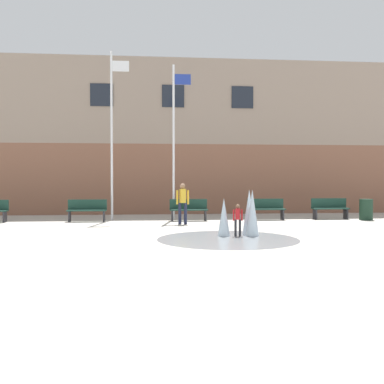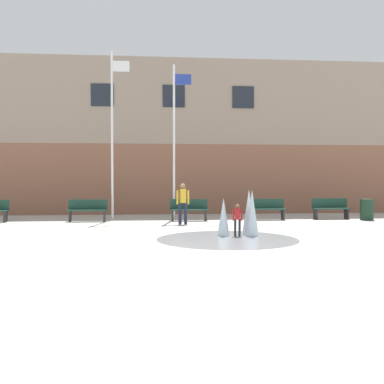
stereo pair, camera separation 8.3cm
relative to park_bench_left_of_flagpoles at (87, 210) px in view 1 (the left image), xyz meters
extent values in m
plane|color=#B2ADA3|center=(3.76, -11.24, -0.48)|extent=(100.00, 100.00, 0.00)
cube|color=brown|center=(3.76, 6.53, 1.28)|extent=(36.00, 6.00, 3.52)
cube|color=gray|center=(3.76, 6.53, 5.18)|extent=(36.00, 6.00, 4.30)
cube|color=#1E232D|center=(0.26, 3.51, 5.40)|extent=(1.10, 0.06, 1.10)
cube|color=#1E232D|center=(3.76, 3.51, 5.40)|extent=(1.10, 0.06, 1.10)
cube|color=#1E232D|center=(7.26, 3.51, 5.40)|extent=(1.10, 0.06, 1.10)
cylinder|color=gray|center=(4.86, -5.93, -0.48)|extent=(4.16, 4.16, 0.01)
cone|color=silver|center=(4.87, -5.21, 0.11)|extent=(0.39, 0.39, 1.18)
cone|color=silver|center=(5.74, -5.27, 0.24)|extent=(0.43, 0.43, 1.44)
cone|color=silver|center=(5.70, -5.04, 0.24)|extent=(0.43, 0.43, 1.44)
cube|color=#28282D|center=(-3.30, -0.01, -0.26)|extent=(0.06, 0.40, 0.44)
cube|color=#28282D|center=(-0.70, -0.06, -0.26)|extent=(0.06, 0.40, 0.44)
cube|color=#28282D|center=(0.70, -0.06, -0.26)|extent=(0.06, 0.40, 0.44)
cube|color=#19382D|center=(0.00, -0.06, -0.01)|extent=(1.60, 0.44, 0.05)
cube|color=#19382D|center=(0.00, 0.14, 0.22)|extent=(1.60, 0.04, 0.42)
cube|color=#28282D|center=(3.52, -0.11, -0.26)|extent=(0.06, 0.40, 0.44)
cube|color=#28282D|center=(4.92, -0.11, -0.26)|extent=(0.06, 0.40, 0.44)
cube|color=#19382D|center=(4.22, -0.11, -0.01)|extent=(1.60, 0.44, 0.05)
cube|color=#19382D|center=(4.22, 0.09, 0.22)|extent=(1.60, 0.04, 0.42)
cube|color=#28282D|center=(6.89, -0.03, -0.26)|extent=(0.06, 0.40, 0.44)
cube|color=#28282D|center=(8.29, -0.03, -0.26)|extent=(0.06, 0.40, 0.44)
cube|color=#19382D|center=(7.59, -0.03, -0.01)|extent=(1.60, 0.44, 0.05)
cube|color=#19382D|center=(7.59, 0.17, 0.22)|extent=(1.60, 0.04, 0.42)
cube|color=#28282D|center=(9.79, 0.10, -0.26)|extent=(0.06, 0.40, 0.44)
cube|color=#28282D|center=(11.19, 0.10, -0.26)|extent=(0.06, 0.40, 0.44)
cube|color=#19382D|center=(10.49, 0.10, -0.01)|extent=(1.60, 0.44, 0.05)
cube|color=#19382D|center=(10.49, 0.30, 0.22)|extent=(1.60, 0.04, 0.42)
cylinder|color=#28282D|center=(5.22, -5.29, -0.22)|extent=(0.07, 0.07, 0.52)
cylinder|color=#28282D|center=(5.35, -5.29, -0.22)|extent=(0.07, 0.07, 0.52)
cube|color=red|center=(5.28, -5.29, 0.21)|extent=(0.18, 0.24, 0.33)
sphere|color=brown|center=(5.28, -5.29, 0.44)|extent=(0.13, 0.13, 0.13)
cylinder|color=red|center=(5.15, -5.29, 0.17)|extent=(0.05, 0.05, 0.34)
cylinder|color=red|center=(5.41, -5.29, 0.17)|extent=(0.05, 0.05, 0.34)
cylinder|color=#1E233D|center=(3.75, -1.52, -0.06)|extent=(0.12, 0.12, 0.84)
cylinder|color=#1E233D|center=(3.97, -1.52, -0.06)|extent=(0.12, 0.12, 0.84)
cube|color=gold|center=(3.86, -1.52, 0.63)|extent=(0.23, 0.36, 0.54)
sphere|color=#997051|center=(3.86, -1.52, 1.01)|extent=(0.21, 0.21, 0.21)
cylinder|color=gold|center=(3.65, -1.52, 0.58)|extent=(0.08, 0.08, 0.55)
cylinder|color=gold|center=(4.07, -1.52, 0.58)|extent=(0.08, 0.08, 0.55)
cylinder|color=silver|center=(0.97, 0.62, 3.13)|extent=(0.10, 0.10, 7.21)
cube|color=silver|center=(1.37, 0.62, 6.11)|extent=(0.70, 0.02, 0.45)
cylinder|color=silver|center=(3.63, 0.62, 2.87)|extent=(0.10, 0.10, 6.71)
cube|color=#233893|center=(4.03, 0.62, 5.60)|extent=(0.70, 0.02, 0.45)
cylinder|color=#193323|center=(11.85, -0.44, -0.03)|extent=(0.56, 0.56, 0.90)
camera|label=1|loc=(2.57, -18.88, 1.29)|focal=42.00mm
camera|label=2|loc=(2.65, -18.89, 1.29)|focal=42.00mm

